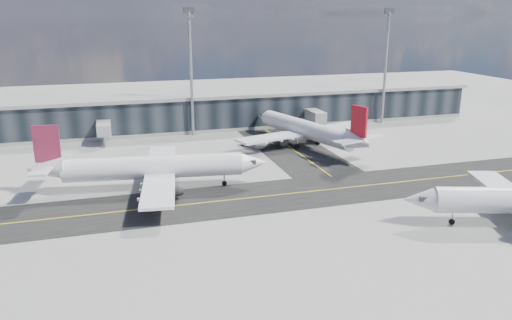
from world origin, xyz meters
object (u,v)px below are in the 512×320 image
object	(u,v)px
airliner_af	(151,168)
airliner_redtail	(307,130)
service_van	(254,143)
baggage_tug	(160,178)

from	to	relation	value
airliner_af	airliner_redtail	distance (m)	39.19
airliner_af	airliner_redtail	bearing A→B (deg)	125.89
service_van	airliner_redtail	bearing A→B (deg)	-41.17
airliner_af	baggage_tug	size ratio (longest dim) A/B	11.10
airliner_af	baggage_tug	world-z (taller)	airliner_af
airliner_redtail	baggage_tug	distance (m)	36.84
airliner_af	service_van	xyz separation A→B (m)	(23.51, 21.06, -2.85)
airliner_af	service_van	world-z (taller)	airliner_af
airliner_af	baggage_tug	bearing A→B (deg)	153.52
airliner_af	baggage_tug	distance (m)	3.89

